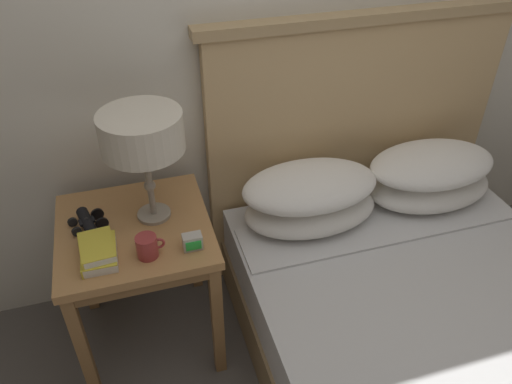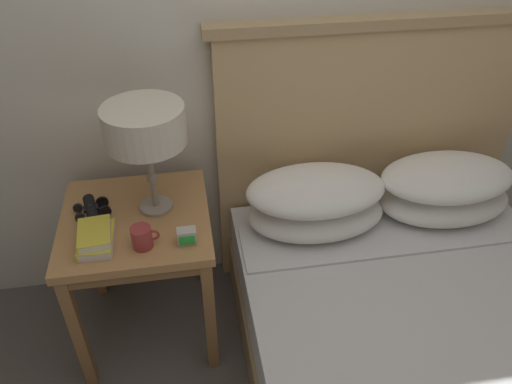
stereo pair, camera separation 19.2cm
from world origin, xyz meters
name	(u,v)px [view 2 (the right image)]	position (x,y,z in m)	size (l,w,h in m)	color
wall_back	(290,10)	(0.00, 0.98, 1.30)	(8.00, 0.06, 2.60)	beige
nightstand	(138,233)	(-0.68, 0.61, 0.56)	(0.58, 0.58, 0.65)	#AD7A47
bed	(422,337)	(0.37, 0.13, 0.29)	(1.46, 1.89, 1.28)	olive
table_lamp	(145,128)	(-0.60, 0.66, 1.01)	(0.30, 0.30, 0.44)	gray
book_on_nightstand	(96,240)	(-0.81, 0.47, 0.67)	(0.13, 0.19, 0.04)	silver
book_stacked_on_top	(94,234)	(-0.82, 0.47, 0.70)	(0.13, 0.18, 0.03)	silver
binoculars_pair	(92,209)	(-0.85, 0.66, 0.67)	(0.15, 0.16, 0.05)	black
coffee_mug	(142,237)	(-0.64, 0.43, 0.69)	(0.10, 0.08, 0.08)	#993333
alarm_clock	(187,236)	(-0.49, 0.43, 0.68)	(0.07, 0.05, 0.06)	#B7B2A8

